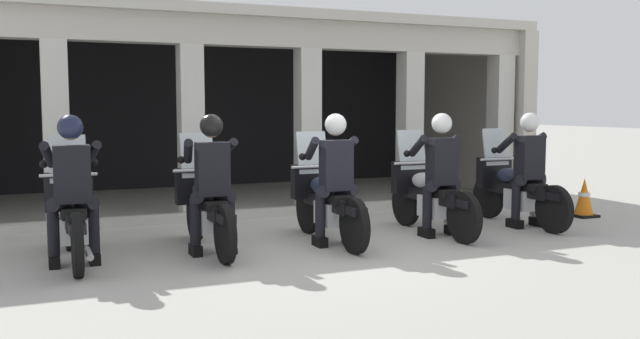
{
  "coord_description": "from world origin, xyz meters",
  "views": [
    {
      "loc": [
        -3.36,
        -7.53,
        1.67
      ],
      "look_at": [
        0.0,
        0.37,
        0.88
      ],
      "focal_mm": 38.47,
      "sensor_mm": 36.0,
      "label": 1
    }
  ],
  "objects_px": {
    "motorcycle_center": "(326,201)",
    "traffic_cone_flank": "(584,198)",
    "motorcycle_far_left": "(72,215)",
    "police_officer_right": "(441,164)",
    "motorcycle_left": "(206,207)",
    "police_officer_center": "(335,168)",
    "motorcycle_right": "(428,195)",
    "police_officer_far_right": "(528,160)",
    "police_officer_far_left": "(72,177)",
    "motorcycle_far_right": "(514,189)",
    "police_officer_left": "(212,172)"
  },
  "relations": [
    {
      "from": "police_officer_left",
      "to": "motorcycle_far_left",
      "type": "bearing_deg",
      "value": 159.86
    },
    {
      "from": "motorcycle_right",
      "to": "police_officer_far_right",
      "type": "distance_m",
      "value": 1.55
    },
    {
      "from": "police_officer_far_left",
      "to": "police_officer_far_right",
      "type": "height_order",
      "value": "same"
    },
    {
      "from": "motorcycle_far_right",
      "to": "traffic_cone_flank",
      "type": "bearing_deg",
      "value": -0.14
    },
    {
      "from": "police_officer_center",
      "to": "police_officer_far_right",
      "type": "relative_size",
      "value": 1.0
    },
    {
      "from": "motorcycle_left",
      "to": "motorcycle_right",
      "type": "height_order",
      "value": "same"
    },
    {
      "from": "motorcycle_center",
      "to": "motorcycle_far_right",
      "type": "height_order",
      "value": "same"
    },
    {
      "from": "police_officer_far_left",
      "to": "police_officer_right",
      "type": "bearing_deg",
      "value": -9.97
    },
    {
      "from": "motorcycle_center",
      "to": "police_officer_far_right",
      "type": "xyz_separation_m",
      "value": [
        2.96,
        -0.19,
        0.44
      ]
    },
    {
      "from": "police_officer_right",
      "to": "motorcycle_far_right",
      "type": "bearing_deg",
      "value": 9.71
    },
    {
      "from": "motorcycle_right",
      "to": "police_officer_center",
      "type": "bearing_deg",
      "value": -174.06
    },
    {
      "from": "police_officer_left",
      "to": "motorcycle_far_right",
      "type": "height_order",
      "value": "police_officer_left"
    },
    {
      "from": "motorcycle_far_left",
      "to": "traffic_cone_flank",
      "type": "distance_m",
      "value": 7.31
    },
    {
      "from": "motorcycle_left",
      "to": "motorcycle_far_right",
      "type": "height_order",
      "value": "same"
    },
    {
      "from": "police_officer_right",
      "to": "traffic_cone_flank",
      "type": "xyz_separation_m",
      "value": [
        2.87,
        0.46,
        -0.65
      ]
    },
    {
      "from": "police_officer_right",
      "to": "motorcycle_center",
      "type": "bearing_deg",
      "value": 164.27
    },
    {
      "from": "police_officer_center",
      "to": "police_officer_left",
      "type": "bearing_deg",
      "value": 176.87
    },
    {
      "from": "police_officer_far_left",
      "to": "motorcycle_center",
      "type": "bearing_deg",
      "value": -5.07
    },
    {
      "from": "police_officer_right",
      "to": "traffic_cone_flank",
      "type": "height_order",
      "value": "police_officer_right"
    },
    {
      "from": "motorcycle_left",
      "to": "police_officer_far_right",
      "type": "bearing_deg",
      "value": -12.55
    },
    {
      "from": "motorcycle_far_right",
      "to": "motorcycle_far_left",
      "type": "bearing_deg",
      "value": 176.65
    },
    {
      "from": "motorcycle_right",
      "to": "police_officer_right",
      "type": "xyz_separation_m",
      "value": [
        -0.0,
        -0.28,
        0.44
      ]
    },
    {
      "from": "motorcycle_far_left",
      "to": "police_officer_left",
      "type": "bearing_deg",
      "value": -19.83
    },
    {
      "from": "police_officer_center",
      "to": "motorcycle_far_right",
      "type": "xyz_separation_m",
      "value": [
        2.96,
        0.38,
        -0.44
      ]
    },
    {
      "from": "motorcycle_far_left",
      "to": "police_officer_center",
      "type": "bearing_deg",
      "value": -15.99
    },
    {
      "from": "motorcycle_far_right",
      "to": "police_officer_right",
      "type": "bearing_deg",
      "value": -168.88
    },
    {
      "from": "police_officer_center",
      "to": "police_officer_far_right",
      "type": "bearing_deg",
      "value": 2.11
    },
    {
      "from": "police_officer_left",
      "to": "traffic_cone_flank",
      "type": "bearing_deg",
      "value": -5.38
    },
    {
      "from": "police_officer_far_left",
      "to": "motorcycle_right",
      "type": "bearing_deg",
      "value": -6.32
    },
    {
      "from": "motorcycle_far_left",
      "to": "police_officer_left",
      "type": "height_order",
      "value": "police_officer_left"
    },
    {
      "from": "motorcycle_left",
      "to": "police_officer_left",
      "type": "xyz_separation_m",
      "value": [
        -0.0,
        -0.28,
        0.44
      ]
    },
    {
      "from": "motorcycle_far_left",
      "to": "police_officer_right",
      "type": "xyz_separation_m",
      "value": [
        4.44,
        -0.39,
        0.44
      ]
    },
    {
      "from": "police_officer_far_left",
      "to": "motorcycle_left",
      "type": "distance_m",
      "value": 1.57
    },
    {
      "from": "motorcycle_far_left",
      "to": "motorcycle_left",
      "type": "bearing_deg",
      "value": -9.0
    },
    {
      "from": "police_officer_right",
      "to": "motorcycle_left",
      "type": "bearing_deg",
      "value": 168.03
    },
    {
      "from": "motorcycle_center",
      "to": "police_officer_far_right",
      "type": "bearing_deg",
      "value": -3.37
    },
    {
      "from": "police_officer_center",
      "to": "traffic_cone_flank",
      "type": "bearing_deg",
      "value": 6.26
    },
    {
      "from": "motorcycle_left",
      "to": "motorcycle_far_left",
      "type": "bearing_deg",
      "value": 170.69
    },
    {
      "from": "police_officer_center",
      "to": "police_officer_far_right",
      "type": "xyz_separation_m",
      "value": [
        2.96,
        0.09,
        0.0
      ]
    },
    {
      "from": "motorcycle_far_right",
      "to": "traffic_cone_flank",
      "type": "xyz_separation_m",
      "value": [
        1.38,
        0.08,
        -0.21
      ]
    },
    {
      "from": "motorcycle_center",
      "to": "traffic_cone_flank",
      "type": "distance_m",
      "value": 4.36
    },
    {
      "from": "motorcycle_far_left",
      "to": "motorcycle_far_right",
      "type": "bearing_deg",
      "value": -8.7
    },
    {
      "from": "police_officer_far_left",
      "to": "police_officer_right",
      "type": "xyz_separation_m",
      "value": [
        4.45,
        -0.1,
        0.0
      ]
    },
    {
      "from": "motorcycle_right",
      "to": "police_officer_far_right",
      "type": "relative_size",
      "value": 1.29
    },
    {
      "from": "motorcycle_far_left",
      "to": "motorcycle_left",
      "type": "height_order",
      "value": "same"
    },
    {
      "from": "police_officer_far_left",
      "to": "police_officer_left",
      "type": "bearing_deg",
      "value": -9.0
    },
    {
      "from": "motorcycle_far_left",
      "to": "police_officer_right",
      "type": "bearing_deg",
      "value": -13.62
    },
    {
      "from": "motorcycle_center",
      "to": "motorcycle_right",
      "type": "bearing_deg",
      "value": 0.13
    },
    {
      "from": "police_officer_center",
      "to": "motorcycle_center",
      "type": "bearing_deg",
      "value": 90.04
    },
    {
      "from": "motorcycle_left",
      "to": "traffic_cone_flank",
      "type": "bearing_deg",
      "value": -8.16
    }
  ]
}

